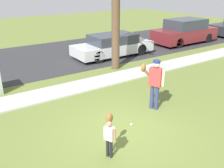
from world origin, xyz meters
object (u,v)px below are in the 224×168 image
(person_adult, at_px, (155,80))
(baseball, at_px, (131,124))
(street_tree_near, at_px, (116,10))
(parked_suv_maroon, at_px, (185,32))
(parked_sedan_silver, at_px, (113,45))
(person_child, at_px, (109,131))

(person_adult, height_order, baseball, person_adult)
(street_tree_near, relative_size, parked_suv_maroon, 1.11)
(street_tree_near, xyz_separation_m, parked_suv_maroon, (7.15, 1.96, -1.99))
(baseball, xyz_separation_m, street_tree_near, (2.67, 4.70, 2.75))
(parked_sedan_silver, bearing_deg, street_tree_near, 59.40)
(person_adult, relative_size, street_tree_near, 0.32)
(baseball, height_order, parked_sedan_silver, parked_sedan_silver)
(street_tree_near, bearing_deg, parked_suv_maroon, 15.34)
(street_tree_near, xyz_separation_m, parked_sedan_silver, (1.16, 1.97, -2.16))
(street_tree_near, bearing_deg, person_child, -125.87)
(person_adult, distance_m, baseball, 1.67)
(person_child, height_order, baseball, person_child)
(person_adult, relative_size, person_child, 1.65)
(person_child, bearing_deg, baseball, 4.91)
(street_tree_near, relative_size, parked_sedan_silver, 1.14)
(person_child, height_order, street_tree_near, street_tree_near)
(person_child, bearing_deg, street_tree_near, 28.03)
(baseball, distance_m, parked_sedan_silver, 7.71)
(parked_sedan_silver, bearing_deg, baseball, 60.07)
(person_child, bearing_deg, person_adult, -0.48)
(person_adult, distance_m, street_tree_near, 4.81)
(person_child, bearing_deg, parked_sedan_silver, 29.36)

